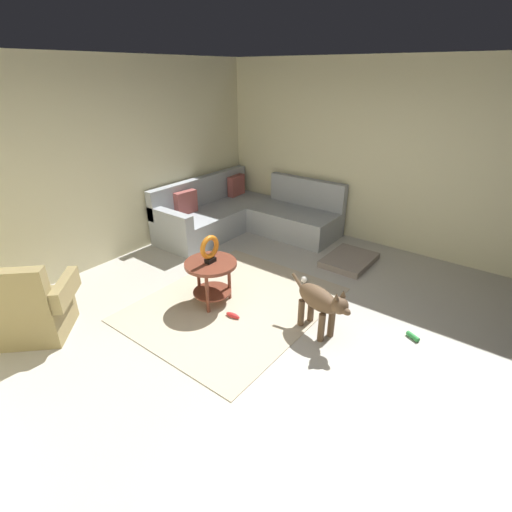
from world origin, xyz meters
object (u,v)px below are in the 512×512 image
Objects in this scene: dog_toy_ball at (304,280)px; dog_toy_bone at (233,315)px; dog_bed_mat at (349,260)px; dog at (320,302)px; side_table at (211,272)px; armchair at (32,310)px; torus_sculpture at (210,248)px; sectional_couch at (244,216)px; dog_toy_rope at (413,336)px.

dog_toy_bone is (-1.16, 0.23, -0.02)m from dog_toy_ball.
dog is at bearing -165.63° from dog_bed_mat.
side_table is 3.33× the size of dog_toy_bone.
armchair is 10.79× the size of dog_toy_ball.
torus_sculpture is at bearing 149.48° from dog_toy_ball.
dog_bed_mat is at bearing -12.40° from dog_toy_bone.
torus_sculpture reaches higher than dog_toy_ball.
sectional_couch reaches higher than dog_bed_mat.
dog_bed_mat is 1.74m from dog_toy_rope.
dog_bed_mat is at bearing -23.43° from side_table.
dog_toy_ball reaches higher than dog_bed_mat.
dog is at bearing 121.30° from dog_toy_rope.
armchair reaches higher than dog_toy_bone.
armchair is at bearing 148.11° from dog_toy_ball.
sectional_couch reaches higher than dog_toy_bone.
sectional_couch is 12.50× the size of dog_toy_bone.
dog_bed_mat is (1.95, -0.85, -0.37)m from side_table.
dog_bed_mat is at bearing -147.62° from dog.
armchair is 1.90m from torus_sculpture.
sectional_couch is 2.74× the size of dog.
torus_sculpture is at bearing -150.81° from sectional_couch.
dog_bed_mat is (1.95, -0.85, -0.67)m from torus_sculpture.
dog_toy_ball is at bearing -30.52° from torus_sculpture.
armchair is 5.51× the size of dog_toy_bone.
dog_bed_mat is at bearing -13.84° from dog_toy_ball.
dog_toy_bone is at bearing -103.29° from torus_sculpture.
side_table is at bearing 156.57° from dog_bed_mat.
armchair is at bearing 147.20° from torus_sculpture.
torus_sculpture is at bearing -98.88° from side_table.
side_table reaches higher than dog_toy_ball.
dog_toy_rope is at bearing -110.49° from sectional_couch.
dog_toy_ball is (1.06, -0.63, -0.67)m from torus_sculpture.
dog_toy_rope is (2.32, -3.12, -0.30)m from armchair.
dog_toy_ball is (-0.89, -1.72, -0.24)m from sectional_couch.
armchair is 3.99m from dog_bed_mat.
torus_sculpture is at bearing 156.57° from dog_bed_mat.
dog_toy_bone is at bearing 168.73° from dog_toy_ball.
side_table is 0.73× the size of dog.
armchair is at bearing 152.20° from dog_bed_mat.
dog is (1.82, -2.29, 0.05)m from armchair.
side_table is 4.18× the size of dog_toy_rope.
side_table is at bearing 76.71° from dog_toy_bone.
armchair is 1.21× the size of dog.
armchair reaches higher than dog.
dog_toy_ball is (-0.89, 0.22, 0.00)m from dog_bed_mat.
armchair is at bearing -33.53° from dog.
dog is (-1.70, -0.44, 0.33)m from dog_bed_mat.
dog_toy_ball is 0.64× the size of dog_toy_rope.
armchair is 3.04× the size of torus_sculpture.
dog_toy_ball is at bearing 13.69° from armchair.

